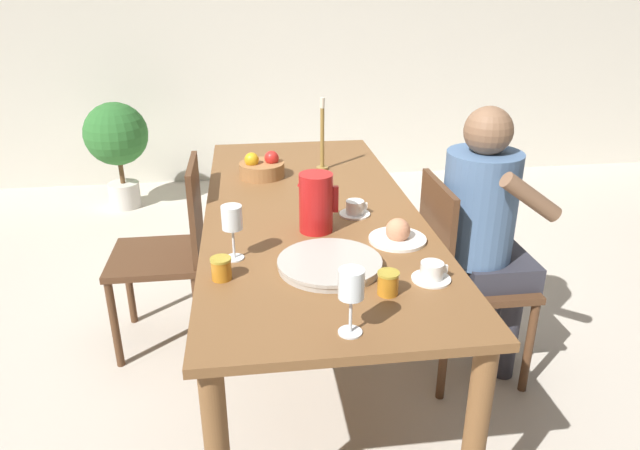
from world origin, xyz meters
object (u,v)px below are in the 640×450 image
object	(u,v)px
wine_glass_juice	(349,288)
bread_plate	(398,234)
chair_opposite	(171,249)
person_seated	(486,223)
chair_person_side	(461,273)
jam_jar_amber	(388,282)
jam_jar_red	(221,268)
teacup_across	(355,209)
fruit_bowl	(262,168)
red_pitcher	(316,202)
teacup_near_person	(432,273)
potted_plant	(117,140)
serving_tray	(328,264)
candlestick_tall	(322,142)
wine_glass_water	(232,220)

from	to	relation	value
wine_glass_juice	bread_plate	distance (m)	0.64
chair_opposite	person_seated	size ratio (longest dim) A/B	0.75
chair_person_side	jam_jar_amber	distance (m)	0.81
chair_person_side	jam_jar_red	bearing A→B (deg)	-66.61
teacup_across	bread_plate	world-z (taller)	bread_plate
chair_opposite	fruit_bowl	world-z (taller)	chair_opposite
red_pitcher	teacup_across	size ratio (longest dim) A/B	1.79
teacup_near_person	fruit_bowl	xyz separation A→B (m)	(-0.49, 1.11, 0.02)
wine_glass_juice	teacup_near_person	xyz separation A→B (m)	(0.31, 0.26, -0.11)
chair_person_side	jam_jar_red	distance (m)	1.11
fruit_bowl	potted_plant	bearing A→B (deg)	121.34
serving_tray	candlestick_tall	xyz separation A→B (m)	(0.12, 1.06, 0.13)
red_pitcher	potted_plant	bearing A→B (deg)	117.07
chair_person_side	chair_opposite	xyz separation A→B (m)	(-1.25, 0.40, 0.00)
jam_jar_red	potted_plant	distance (m)	2.86
candlestick_tall	bread_plate	bearing A→B (deg)	-79.78
wine_glass_water	jam_jar_amber	world-z (taller)	wine_glass_water
potted_plant	teacup_across	bearing A→B (deg)	-58.18
chair_person_side	fruit_bowl	distance (m)	1.05
teacup_across	serving_tray	size ratio (longest dim) A/B	0.36
teacup_near_person	candlestick_tall	world-z (taller)	candlestick_tall
serving_tray	jam_jar_red	distance (m)	0.35
wine_glass_juice	jam_jar_red	bearing A→B (deg)	134.58
teacup_across	bread_plate	distance (m)	0.29
teacup_near_person	bread_plate	distance (m)	0.30
jam_jar_amber	teacup_near_person	bearing A→B (deg)	23.17
chair_opposite	jam_jar_amber	world-z (taller)	chair_opposite
chair_person_side	wine_glass_water	bearing A→B (deg)	-73.25
wine_glass_juice	wine_glass_water	bearing A→B (deg)	122.06
person_seated	red_pitcher	world-z (taller)	person_seated
chair_person_side	red_pitcher	world-z (taller)	red_pitcher
red_pitcher	fruit_bowl	world-z (taller)	red_pitcher
person_seated	jam_jar_amber	world-z (taller)	person_seated
chair_person_side	fruit_bowl	world-z (taller)	chair_person_side
person_seated	red_pitcher	xyz separation A→B (m)	(-0.72, -0.09, 0.16)
red_pitcher	potted_plant	distance (m)	2.69
person_seated	potted_plant	distance (m)	3.00
wine_glass_water	potted_plant	world-z (taller)	wine_glass_water
serving_tray	jam_jar_red	world-z (taller)	jam_jar_red
fruit_bowl	chair_opposite	bearing A→B (deg)	-156.64
red_pitcher	jam_jar_red	bearing A→B (deg)	-135.29
candlestick_tall	potted_plant	world-z (taller)	candlestick_tall
teacup_across	candlestick_tall	bearing A→B (deg)	94.75
chair_opposite	person_seated	world-z (taller)	person_seated
chair_opposite	fruit_bowl	xyz separation A→B (m)	(0.44, 0.19, 0.32)
chair_person_side	person_seated	distance (m)	0.24
chair_opposite	jam_jar_amber	xyz separation A→B (m)	(0.77, -0.99, 0.31)
wine_glass_water	teacup_near_person	bearing A→B (deg)	-20.53
chair_opposite	candlestick_tall	bearing A→B (deg)	-70.48
person_seated	serving_tray	size ratio (longest dim) A/B	3.46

